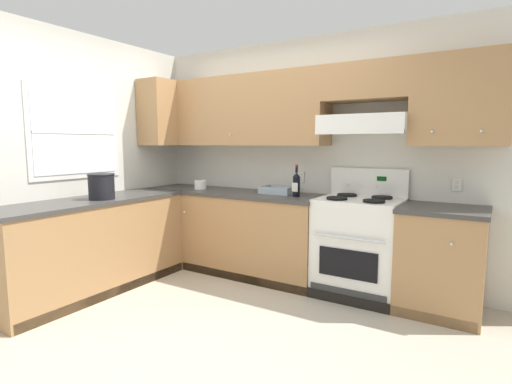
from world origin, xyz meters
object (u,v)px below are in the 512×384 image
(stove, at_px, (358,246))
(bucket, at_px, (101,186))
(bowl, at_px, (278,191))
(wine_bottle, at_px, (296,184))
(paper_towel_roll, at_px, (200,185))

(stove, height_order, bucket, stove)
(bowl, height_order, bucket, bucket)
(bowl, bearing_deg, wine_bottle, -24.34)
(wine_bottle, distance_m, bowl, 0.32)
(stove, relative_size, paper_towel_roll, 8.71)
(wine_bottle, xyz_separation_m, bowl, (-0.27, 0.12, -0.10))
(bucket, relative_size, paper_towel_roll, 1.84)
(bowl, bearing_deg, paper_towel_roll, -172.78)
(stove, xyz_separation_m, bowl, (-0.91, 0.09, 0.46))
(stove, bearing_deg, paper_towel_roll, -178.84)
(stove, distance_m, paper_towel_roll, 1.94)
(paper_towel_roll, bearing_deg, stove, 1.16)
(bucket, bearing_deg, stove, 29.08)
(stove, xyz_separation_m, bucket, (-2.15, -1.19, 0.56))
(wine_bottle, height_order, bucket, wine_bottle)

